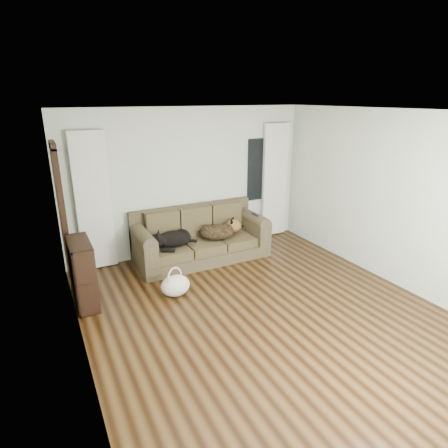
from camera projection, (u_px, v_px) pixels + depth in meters
name	position (u px, v px, depth m)	size (l,w,h in m)	color
floor	(263.00, 311.00, 5.06)	(5.00, 5.00, 0.00)	black
ceiling	(270.00, 111.00, 4.22)	(5.00, 5.00, 0.00)	white
wall_back	(190.00, 182.00, 6.75)	(4.50, 0.04, 2.60)	silver
wall_left	(74.00, 253.00, 3.67)	(0.04, 5.00, 2.60)	silver
wall_right	(392.00, 199.00, 5.62)	(0.04, 5.00, 2.60)	silver
curtain_left	(94.00, 202.00, 5.99)	(0.55, 0.08, 2.25)	white
curtain_right	(275.00, 181.00, 7.51)	(0.55, 0.08, 2.25)	white
window_pane	(259.00, 170.00, 7.32)	(0.50, 0.03, 1.20)	black
door_casing	(63.00, 219.00, 5.50)	(0.07, 0.60, 2.10)	black
sofa	(202.00, 235.00, 6.57)	(2.32, 1.00, 0.95)	#343123
dog_black_lab	(172.00, 239.00, 6.29)	(0.62, 0.43, 0.26)	black
dog_shepherd	(219.00, 231.00, 6.65)	(0.64, 0.45, 0.28)	black
tv_remote	(255.00, 214.00, 6.77)	(0.05, 0.17, 0.02)	black
tote_bag	(175.00, 285.00, 5.42)	(0.43, 0.33, 0.31)	silver
bookshelf	(82.00, 271.00, 5.10)	(0.28, 0.74, 0.93)	black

